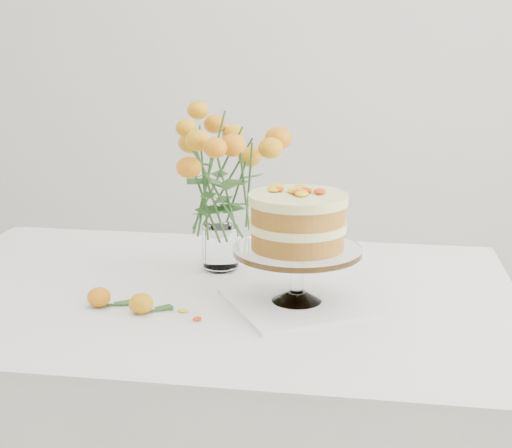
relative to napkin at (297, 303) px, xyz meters
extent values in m
cube|color=silver|center=(-0.21, 2.06, 0.59)|extent=(4.00, 0.04, 2.70)
cube|color=tan|center=(-0.21, 0.06, -0.03)|extent=(1.40, 0.90, 0.04)
cylinder|color=tan|center=(-0.83, 0.43, -0.41)|extent=(0.06, 0.06, 0.71)
cylinder|color=tan|center=(0.41, 0.43, -0.41)|extent=(0.06, 0.06, 0.71)
cube|color=white|center=(-0.21, 0.06, -0.01)|extent=(1.42, 0.92, 0.01)
cube|color=white|center=(-0.21, 0.52, -0.11)|extent=(1.42, 0.01, 0.20)
cube|color=white|center=(-0.21, -0.40, -0.11)|extent=(1.42, 0.01, 0.20)
cube|color=white|center=(0.00, 0.00, 0.00)|extent=(0.38, 0.38, 0.01)
cylinder|color=white|center=(0.00, 0.00, 0.07)|extent=(0.03, 0.03, 0.09)
cylinder|color=white|center=(0.00, 0.00, 0.12)|extent=(0.28, 0.28, 0.01)
cylinder|color=#AF6E27|center=(0.00, 0.00, 0.15)|extent=(0.23, 0.23, 0.04)
cylinder|color=#EDEA99|center=(0.00, 0.00, 0.17)|extent=(0.23, 0.23, 0.02)
cylinder|color=#AF6E27|center=(0.00, 0.00, 0.20)|extent=(0.23, 0.23, 0.04)
cylinder|color=#EDEA99|center=(0.00, 0.00, 0.23)|extent=(0.24, 0.24, 0.02)
cylinder|color=white|center=(-0.21, 0.21, 0.00)|extent=(0.07, 0.07, 0.01)
cylinder|color=white|center=(-0.21, 0.21, 0.06)|extent=(0.09, 0.09, 0.10)
ellipsoid|color=orange|center=(-0.32, -0.10, 0.02)|extent=(0.05, 0.05, 0.04)
cylinder|color=#2C5622|center=(-0.29, -0.09, 0.00)|extent=(0.06, 0.03, 0.01)
ellipsoid|color=#C96009|center=(-0.42, -0.08, 0.02)|extent=(0.05, 0.05, 0.04)
cylinder|color=#2C5622|center=(-0.39, -0.07, 0.00)|extent=(0.06, 0.02, 0.01)
ellipsoid|color=yellow|center=(-0.33, -0.04, 0.00)|extent=(0.03, 0.02, 0.00)
ellipsoid|color=yellow|center=(-0.23, -0.08, 0.00)|extent=(0.03, 0.02, 0.00)
ellipsoid|color=yellow|center=(-0.19, -0.12, 0.00)|extent=(0.03, 0.02, 0.00)
camera|label=1|loc=(0.14, -1.46, 0.57)|focal=50.00mm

